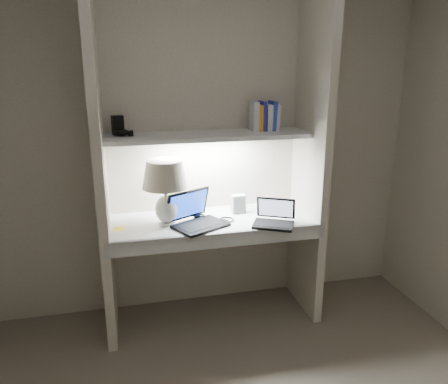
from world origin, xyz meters
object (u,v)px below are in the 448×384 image
object	(u,v)px
table_lamp	(165,182)
laptop_main	(196,218)
speaker	(238,204)
book_row	(264,117)
laptop_netbook	(274,219)

from	to	relation	value
table_lamp	laptop_main	size ratio (longest dim) A/B	1.03
table_lamp	speaker	world-z (taller)	table_lamp
table_lamp	laptop_main	distance (m)	0.32
speaker	book_row	xyz separation A→B (m)	(0.20, 0.05, 0.62)
laptop_main	laptop_netbook	bearing A→B (deg)	-39.70
table_lamp	speaker	bearing A→B (deg)	13.05
laptop_netbook	speaker	xyz separation A→B (m)	(-0.18, 0.29, 0.03)
laptop_main	book_row	size ratio (longest dim) A/B	2.12
laptop_main	speaker	bearing A→B (deg)	-1.07
laptop_main	book_row	distance (m)	0.87
table_lamp	speaker	xyz separation A→B (m)	(0.54, 0.13, -0.24)
book_row	table_lamp	bearing A→B (deg)	-166.37
table_lamp	book_row	bearing A→B (deg)	13.63
speaker	laptop_netbook	bearing A→B (deg)	-59.47
book_row	laptop_main	bearing A→B (deg)	-157.25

